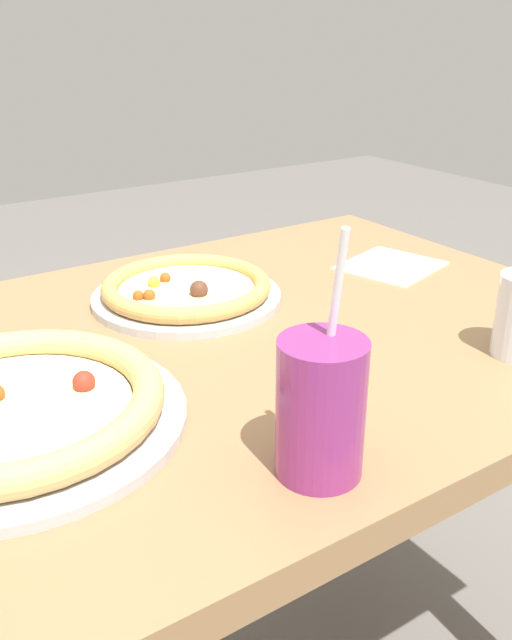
{
  "coord_description": "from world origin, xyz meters",
  "views": [
    {
      "loc": [
        -0.39,
        -0.73,
        1.15
      ],
      "look_at": [
        0.08,
        -0.03,
        0.78
      ],
      "focal_mm": 38.77,
      "sensor_mm": 36.0,
      "label": 1
    }
  ],
  "objects": [
    {
      "name": "dining_table",
      "position": [
        0.0,
        0.0,
        0.63
      ],
      "size": [
        1.22,
        0.78,
        0.75
      ],
      "color": "#936D47",
      "rests_on": "ground"
    },
    {
      "name": "pizza_near",
      "position": [
        -0.25,
        -0.07,
        0.77
      ],
      "size": [
        0.36,
        0.36,
        0.05
      ],
      "color": "#B7B7BC",
      "rests_on": "dining_table"
    },
    {
      "name": "pizza_far",
      "position": [
        0.07,
        0.15,
        0.77
      ],
      "size": [
        0.29,
        0.29,
        0.04
      ],
      "color": "#B7B7BC",
      "rests_on": "dining_table"
    },
    {
      "name": "drink_cup_colored",
      "position": [
        -0.04,
        -0.31,
        0.82
      ],
      "size": [
        0.08,
        0.08,
        0.24
      ],
      "color": "#8C2D72",
      "rests_on": "dining_table"
    },
    {
      "name": "paper_napkin",
      "position": [
        0.44,
        0.09,
        0.75
      ],
      "size": [
        0.19,
        0.18,
        0.0
      ],
      "primitive_type": "cube",
      "rotation": [
        0.0,
        0.0,
        0.29
      ],
      "color": "white",
      "rests_on": "dining_table"
    }
  ]
}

